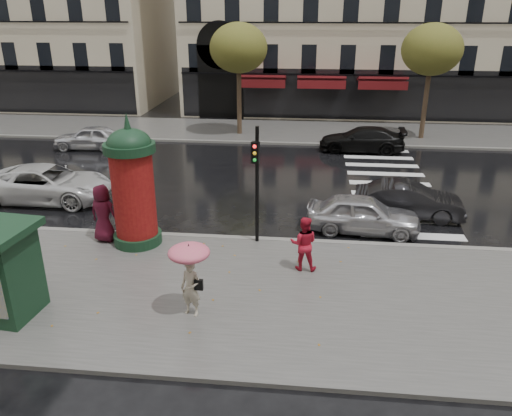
# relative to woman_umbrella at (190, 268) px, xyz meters

# --- Properties ---
(ground) EXTENTS (160.00, 160.00, 0.00)m
(ground) POSITION_rel_woman_umbrella_xyz_m (0.54, 1.64, -1.43)
(ground) COLOR black
(ground) RESTS_ON ground
(near_sidewalk) EXTENTS (90.00, 7.00, 0.12)m
(near_sidewalk) POSITION_rel_woman_umbrella_xyz_m (0.54, 1.14, -1.37)
(near_sidewalk) COLOR #474744
(near_sidewalk) RESTS_ON ground
(far_sidewalk) EXTENTS (90.00, 6.00, 0.12)m
(far_sidewalk) POSITION_rel_woman_umbrella_xyz_m (0.54, 20.64, -1.37)
(far_sidewalk) COLOR #474744
(far_sidewalk) RESTS_ON ground
(near_kerb) EXTENTS (90.00, 0.25, 0.14)m
(near_kerb) POSITION_rel_woman_umbrella_xyz_m (0.54, 4.64, -1.36)
(near_kerb) COLOR slate
(near_kerb) RESTS_ON ground
(far_kerb) EXTENTS (90.00, 0.25, 0.14)m
(far_kerb) POSITION_rel_woman_umbrella_xyz_m (0.54, 17.64, -1.36)
(far_kerb) COLOR slate
(far_kerb) RESTS_ON ground
(zebra_crossing) EXTENTS (3.60, 11.75, 0.01)m
(zebra_crossing) POSITION_rel_woman_umbrella_xyz_m (6.54, 11.24, -1.43)
(zebra_crossing) COLOR silver
(zebra_crossing) RESTS_ON ground
(tree_far_left) EXTENTS (3.40, 3.40, 6.64)m
(tree_far_left) POSITION_rel_woman_umbrella_xyz_m (-1.46, 19.64, 3.73)
(tree_far_left) COLOR #38281C
(tree_far_left) RESTS_ON ground
(tree_far_right) EXTENTS (3.40, 3.40, 6.64)m
(tree_far_right) POSITION_rel_woman_umbrella_xyz_m (9.54, 19.64, 3.73)
(tree_far_right) COLOR #38281C
(tree_far_right) RESTS_ON ground
(woman_umbrella) EXTENTS (1.04, 1.04, 1.99)m
(woman_umbrella) POSITION_rel_woman_umbrella_xyz_m (0.00, 0.00, 0.00)
(woman_umbrella) COLOR #BBB09A
(woman_umbrella) RESTS_ON near_sidewalk
(woman_red) EXTENTS (0.84, 0.67, 1.67)m
(woman_red) POSITION_rel_woman_umbrella_xyz_m (2.77, 2.68, -0.48)
(woman_red) COLOR #B7162B
(woman_red) RESTS_ON near_sidewalk
(man_burgundy) EXTENTS (1.07, 0.82, 1.96)m
(man_burgundy) POSITION_rel_woman_umbrella_xyz_m (-3.85, 3.96, -0.33)
(man_burgundy) COLOR #4B0F20
(man_burgundy) RESTS_ON near_sidewalk
(morris_column) EXTENTS (1.61, 1.61, 4.34)m
(morris_column) POSITION_rel_woman_umbrella_xyz_m (-2.72, 3.92, 0.77)
(morris_column) COLOR #13311C
(morris_column) RESTS_ON near_sidewalk
(traffic_light) EXTENTS (0.27, 0.38, 3.90)m
(traffic_light) POSITION_rel_woman_umbrella_xyz_m (1.20, 4.37, 1.05)
(traffic_light) COLOR black
(traffic_light) RESTS_ON near_sidewalk
(car_silver) EXTENTS (4.09, 1.96, 1.35)m
(car_silver) POSITION_rel_woman_umbrella_xyz_m (4.81, 5.84, -0.76)
(car_silver) COLOR #B5B4B9
(car_silver) RESTS_ON ground
(car_darkgrey) EXTENTS (4.12, 1.77, 1.32)m
(car_darkgrey) POSITION_rel_woman_umbrella_xyz_m (6.64, 7.39, -0.77)
(car_darkgrey) COLOR black
(car_darkgrey) RESTS_ON ground
(car_white) EXTENTS (5.27, 2.44, 1.46)m
(car_white) POSITION_rel_woman_umbrella_xyz_m (-7.72, 7.59, -0.70)
(car_white) COLOR silver
(car_white) RESTS_ON ground
(car_black) EXTENTS (4.69, 2.11, 1.33)m
(car_black) POSITION_rel_woman_umbrella_xyz_m (5.73, 16.64, -0.77)
(car_black) COLOR black
(car_black) RESTS_ON ground
(car_far_silver) EXTENTS (3.95, 1.76, 1.32)m
(car_far_silver) POSITION_rel_woman_umbrella_xyz_m (-9.34, 15.51, -0.77)
(car_far_silver) COLOR silver
(car_far_silver) RESTS_ON ground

